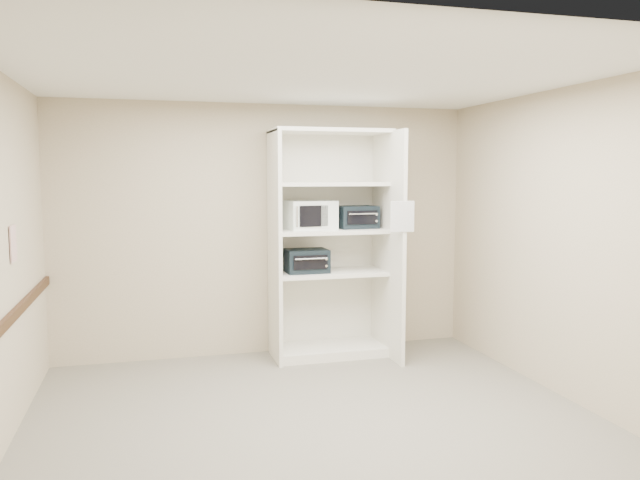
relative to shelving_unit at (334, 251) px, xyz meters
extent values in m
cube|color=#655F56|center=(-0.67, -1.70, -1.13)|extent=(4.50, 4.00, 0.01)
cube|color=white|center=(-0.67, -1.70, 1.57)|extent=(4.50, 4.00, 0.01)
cube|color=tan|center=(-0.67, 0.30, 0.22)|extent=(4.50, 0.02, 2.70)
cube|color=tan|center=(-0.67, -3.70, 0.22)|extent=(4.50, 0.02, 2.70)
cube|color=tan|center=(1.58, -1.70, 0.22)|extent=(0.02, 4.00, 2.70)
cube|color=white|center=(-0.65, -0.02, 0.07)|extent=(0.04, 0.60, 2.40)
cube|color=white|center=(0.55, -0.17, 0.07)|extent=(0.04, 0.90, 2.40)
cube|color=white|center=(-0.05, 0.28, 0.07)|extent=(1.24, 0.02, 2.40)
cube|color=white|center=(-0.05, 0.00, -1.08)|extent=(1.16, 0.56, 0.10)
cube|color=white|center=(-0.05, 0.00, -0.23)|extent=(1.16, 0.56, 0.04)
cube|color=white|center=(-0.05, 0.00, 0.22)|extent=(1.16, 0.56, 0.04)
cube|color=white|center=(-0.05, 0.00, 0.72)|extent=(1.16, 0.56, 0.04)
cube|color=white|center=(-0.05, 0.00, 1.27)|extent=(1.24, 0.60, 0.04)
cube|color=white|center=(-0.25, 0.05, 0.39)|extent=(0.55, 0.45, 0.30)
cube|color=black|center=(0.27, 0.04, 0.36)|extent=(0.45, 0.35, 0.24)
cube|color=black|center=(-0.31, -0.02, -0.09)|extent=(0.44, 0.34, 0.24)
cube|color=white|center=(0.52, -0.63, 0.40)|extent=(0.24, 0.03, 0.30)
cube|color=#311C0C|center=(-2.89, -1.70, -0.23)|extent=(0.04, 3.98, 0.08)
cube|color=white|center=(-2.90, -1.17, 0.29)|extent=(0.01, 0.20, 0.28)
camera|label=1|loc=(-1.89, -6.35, 0.81)|focal=35.00mm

